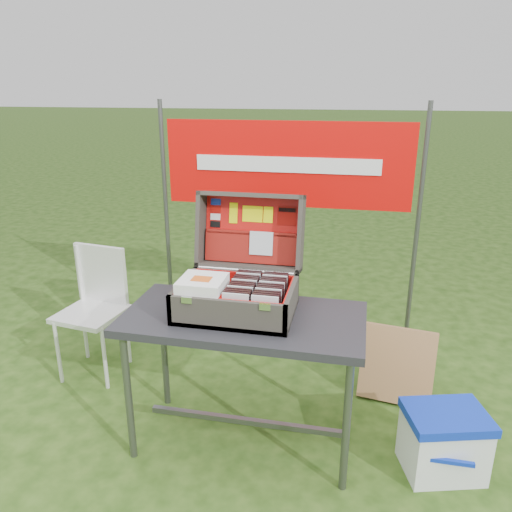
% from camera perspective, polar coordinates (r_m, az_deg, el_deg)
% --- Properties ---
extents(ground, '(80.00, 80.00, 0.00)m').
position_cam_1_polar(ground, '(2.80, -0.60, -20.52)').
color(ground, '#1F3C0E').
rests_on(ground, ground).
extents(table, '(1.17, 0.59, 0.73)m').
position_cam_1_polar(table, '(2.61, -1.38, -14.02)').
color(table, '#222227').
rests_on(table, ground).
extents(table_top, '(1.17, 0.59, 0.04)m').
position_cam_1_polar(table_top, '(2.44, -1.45, -7.20)').
color(table_top, '#222227').
rests_on(table_top, ground).
extents(table_leg_fl, '(0.04, 0.04, 0.69)m').
position_cam_1_polar(table_leg_fl, '(2.59, -14.37, -15.40)').
color(table_leg_fl, '#59595B').
rests_on(table_leg_fl, ground).
extents(table_leg_fr, '(0.04, 0.04, 0.69)m').
position_cam_1_polar(table_leg_fr, '(2.38, 10.29, -18.58)').
color(table_leg_fr, '#59595B').
rests_on(table_leg_fr, ground).
extents(table_leg_bl, '(0.04, 0.04, 0.69)m').
position_cam_1_polar(table_leg_bl, '(2.95, -10.44, -10.60)').
color(table_leg_bl, '#59595B').
rests_on(table_leg_bl, ground).
extents(table_leg_br, '(0.04, 0.04, 0.69)m').
position_cam_1_polar(table_leg_br, '(2.76, 10.66, -12.80)').
color(table_leg_br, '#59595B').
rests_on(table_leg_br, ground).
extents(table_brace, '(1.02, 0.03, 0.03)m').
position_cam_1_polar(table_brace, '(2.75, -1.34, -18.30)').
color(table_brace, '#59595B').
rests_on(table_brace, ground).
extents(suitcase, '(0.56, 0.56, 0.52)m').
position_cam_1_polar(suitcase, '(2.41, -1.97, -0.28)').
color(suitcase, '#423E37').
rests_on(suitcase, table).
extents(suitcase_base_bottom, '(0.56, 0.40, 0.02)m').
position_cam_1_polar(suitcase_base_bottom, '(2.45, -2.24, -6.30)').
color(suitcase_base_bottom, '#423E37').
rests_on(suitcase_base_bottom, table_top).
extents(suitcase_base_wall_front, '(0.56, 0.02, 0.15)m').
position_cam_1_polar(suitcase_base_wall_front, '(2.26, -3.43, -6.82)').
color(suitcase_base_wall_front, '#423E37').
rests_on(suitcase_base_wall_front, table_top).
extents(suitcase_base_wall_back, '(0.56, 0.02, 0.15)m').
position_cam_1_polar(suitcase_base_wall_back, '(2.59, -1.25, -3.29)').
color(suitcase_base_wall_back, '#423E37').
rests_on(suitcase_base_wall_back, table_top).
extents(suitcase_base_wall_left, '(0.02, 0.40, 0.15)m').
position_cam_1_polar(suitcase_base_wall_left, '(2.50, -8.25, -4.38)').
color(suitcase_base_wall_left, '#423E37').
rests_on(suitcase_base_wall_left, table_top).
extents(suitcase_base_wall_right, '(0.02, 0.40, 0.15)m').
position_cam_1_polar(suitcase_base_wall_right, '(2.37, 4.05, -5.46)').
color(suitcase_base_wall_right, '#423E37').
rests_on(suitcase_base_wall_right, table_top).
extents(suitcase_liner_floor, '(0.51, 0.35, 0.01)m').
position_cam_1_polar(suitcase_liner_floor, '(2.44, -2.25, -6.00)').
color(suitcase_liner_floor, red).
rests_on(suitcase_liner_floor, suitcase_base_bottom).
extents(suitcase_latch_left, '(0.05, 0.01, 0.03)m').
position_cam_1_polar(suitcase_latch_left, '(2.27, -7.92, -5.01)').
color(suitcase_latch_left, silver).
rests_on(suitcase_latch_left, suitcase_base_wall_front).
extents(suitcase_latch_right, '(0.05, 0.01, 0.03)m').
position_cam_1_polar(suitcase_latch_right, '(2.18, 1.04, -5.84)').
color(suitcase_latch_right, silver).
rests_on(suitcase_latch_right, suitcase_base_wall_front).
extents(suitcase_hinge, '(0.50, 0.02, 0.02)m').
position_cam_1_polar(suitcase_hinge, '(2.57, -1.21, -1.66)').
color(suitcase_hinge, silver).
rests_on(suitcase_hinge, suitcase_base_wall_back).
extents(suitcase_lid_back, '(0.56, 0.10, 0.39)m').
position_cam_1_polar(suitcase_lid_back, '(2.68, -0.39, 2.98)').
color(suitcase_lid_back, '#423E37').
rests_on(suitcase_lid_back, suitcase_base_wall_back).
extents(suitcase_lid_rim_far, '(0.56, 0.15, 0.05)m').
position_cam_1_polar(suitcase_lid_rim_far, '(2.61, -0.51, 6.99)').
color(suitcase_lid_rim_far, '#423E37').
rests_on(suitcase_lid_rim_far, suitcase_lid_back).
extents(suitcase_lid_rim_near, '(0.56, 0.15, 0.05)m').
position_cam_1_polar(suitcase_lid_rim_near, '(2.64, -0.84, -1.19)').
color(suitcase_lid_rim_near, '#423E37').
rests_on(suitcase_lid_rim_near, suitcase_lid_back).
extents(suitcase_lid_rim_left, '(0.02, 0.23, 0.42)m').
position_cam_1_polar(suitcase_lid_rim_left, '(2.69, -6.27, 3.19)').
color(suitcase_lid_rim_left, '#423E37').
rests_on(suitcase_lid_rim_left, suitcase_lid_back).
extents(suitcase_lid_rim_right, '(0.02, 0.23, 0.42)m').
position_cam_1_polar(suitcase_lid_rim_right, '(2.58, 5.15, 2.53)').
color(suitcase_lid_rim_right, '#423E37').
rests_on(suitcase_lid_rim_right, suitcase_lid_back).
extents(suitcase_lid_liner, '(0.51, 0.08, 0.34)m').
position_cam_1_polar(suitcase_lid_liner, '(2.67, -0.45, 2.96)').
color(suitcase_lid_liner, red).
rests_on(suitcase_lid_liner, suitcase_lid_back).
extents(suitcase_liner_wall_front, '(0.51, 0.01, 0.13)m').
position_cam_1_polar(suitcase_liner_wall_front, '(2.26, -3.34, -6.42)').
color(suitcase_liner_wall_front, red).
rests_on(suitcase_liner_wall_front, suitcase_base_bottom).
extents(suitcase_liner_wall_back, '(0.51, 0.01, 0.13)m').
position_cam_1_polar(suitcase_liner_wall_back, '(2.57, -1.32, -3.18)').
color(suitcase_liner_wall_back, red).
rests_on(suitcase_liner_wall_back, suitcase_base_bottom).
extents(suitcase_liner_wall_left, '(0.01, 0.35, 0.13)m').
position_cam_1_polar(suitcase_liner_wall_left, '(2.49, -7.96, -4.17)').
color(suitcase_liner_wall_left, red).
rests_on(suitcase_liner_wall_left, suitcase_base_bottom).
extents(suitcase_liner_wall_right, '(0.01, 0.35, 0.13)m').
position_cam_1_polar(suitcase_liner_wall_right, '(2.37, 3.72, -5.20)').
color(suitcase_liner_wall_right, red).
rests_on(suitcase_liner_wall_right, suitcase_base_bottom).
extents(suitcase_lid_pocket, '(0.49, 0.06, 0.16)m').
position_cam_1_polar(suitcase_lid_pocket, '(2.66, -0.61, 0.94)').
color(suitcase_lid_pocket, maroon).
rests_on(suitcase_lid_pocket, suitcase_lid_liner).
extents(suitcase_pocket_edge, '(0.48, 0.02, 0.02)m').
position_cam_1_polar(suitcase_pocket_edge, '(2.65, -0.57, 2.64)').
color(suitcase_pocket_edge, maroon).
rests_on(suitcase_pocket_edge, suitcase_lid_pocket).
extents(suitcase_pocket_cd, '(0.12, 0.03, 0.12)m').
position_cam_1_polar(suitcase_pocket_cd, '(2.63, 0.60, 1.46)').
color(suitcase_pocket_cd, silver).
rests_on(suitcase_pocket_cd, suitcase_lid_pocket).
extents(lid_sticker_cc_a, '(0.05, 0.01, 0.03)m').
position_cam_1_polar(lid_sticker_cc_a, '(2.70, -4.61, 6.18)').
color(lid_sticker_cc_a, '#1933B2').
rests_on(lid_sticker_cc_a, suitcase_lid_liner).
extents(lid_sticker_cc_b, '(0.05, 0.01, 0.03)m').
position_cam_1_polar(lid_sticker_cc_b, '(2.71, -4.63, 5.34)').
color(lid_sticker_cc_b, '#9F0C07').
rests_on(lid_sticker_cc_b, suitcase_lid_liner).
extents(lid_sticker_cc_c, '(0.05, 0.01, 0.03)m').
position_cam_1_polar(lid_sticker_cc_c, '(2.71, -4.66, 4.49)').
color(lid_sticker_cc_c, white).
rests_on(lid_sticker_cc_c, suitcase_lid_liner).
extents(lid_sticker_cc_d, '(0.05, 0.01, 0.03)m').
position_cam_1_polar(lid_sticker_cc_d, '(2.71, -4.68, 3.65)').
color(lid_sticker_cc_d, black).
rests_on(lid_sticker_cc_d, suitcase_lid_liner).
extents(lid_card_neon_tall, '(0.04, 0.02, 0.11)m').
position_cam_1_polar(lid_card_neon_tall, '(2.68, -2.59, 4.93)').
color(lid_card_neon_tall, '#EDF105').
rests_on(lid_card_neon_tall, suitcase_lid_liner).
extents(lid_card_neon_main, '(0.11, 0.02, 0.08)m').
position_cam_1_polar(lid_card_neon_main, '(2.66, -0.40, 4.82)').
color(lid_card_neon_main, '#EDF105').
rests_on(lid_card_neon_main, suitcase_lid_liner).
extents(lid_card_neon_small, '(0.05, 0.02, 0.08)m').
position_cam_1_polar(lid_card_neon_small, '(2.64, 1.40, 4.73)').
color(lid_card_neon_small, '#EDF105').
rests_on(lid_card_neon_small, suitcase_lid_liner).
extents(lid_sticker_band, '(0.10, 0.02, 0.10)m').
position_cam_1_polar(lid_sticker_band, '(2.63, 3.54, 4.61)').
color(lid_sticker_band, '#9F0C07').
rests_on(lid_sticker_band, suitcase_lid_liner).
extents(lid_sticker_band_bar, '(0.09, 0.01, 0.02)m').
position_cam_1_polar(lid_sticker_band_bar, '(2.62, 3.58, 5.27)').
color(lid_sticker_band_bar, black).
rests_on(lid_sticker_band_bar, suitcase_lid_liner).
extents(cd_left_0, '(0.12, 0.01, 0.14)m').
position_cam_1_polar(cd_left_0, '(2.27, -2.35, -5.97)').
color(cd_left_0, silver).
rests_on(cd_left_0, suitcase_liner_floor).
extents(cd_left_1, '(0.12, 0.01, 0.14)m').
position_cam_1_polar(cd_left_1, '(2.29, -2.21, -5.75)').
color(cd_left_1, black).
rests_on(cd_left_1, suitcase_liner_floor).
extents(cd_left_2, '(0.12, 0.01, 0.14)m').
position_cam_1_polar(cd_left_2, '(2.31, -2.08, -5.53)').
color(cd_left_2, black).
rests_on(cd_left_2, suitcase_liner_floor).
extents(cd_left_3, '(0.12, 0.01, 0.14)m').
position_cam_1_polar(cd_left_3, '(2.33, -1.95, -5.31)').
color(cd_left_3, black).
rests_on(cd_left_3, suitcase_liner_floor).
extents(cd_left_4, '(0.12, 0.01, 0.14)m').
position_cam_1_polar(cd_left_4, '(2.35, -1.82, -5.09)').
color(cd_left_4, silver).
rests_on(cd_left_4, suitcase_liner_floor).
extents(cd_left_5, '(0.12, 0.01, 0.14)m').
position_cam_1_polar(cd_left_5, '(2.37, -1.70, -4.88)').
color(cd_left_5, black).
rests_on(cd_left_5, suitcase_liner_floor).
extents(cd_left_6, '(0.12, 0.01, 0.14)m').
position_cam_1_polar(cd_left_6, '(2.38, -1.57, -4.68)').
color(cd_left_6, black).
rests_on(cd_left_6, suitcase_liner_floor).
extents(cd_left_7, '(0.12, 0.01, 0.14)m').
position_cam_1_polar(cd_left_7, '(2.40, -1.45, -4.47)').
color(cd_left_7, black).
rests_on(cd_left_7, suitcase_liner_floor).
extents(cd_left_8, '(0.12, 0.01, 0.14)m').
position_cam_1_polar(cd_left_8, '(2.42, -1.33, -4.27)').
color(cd_left_8, silver).
rests_on(cd_left_8, suitcase_liner_floor).
extents(cd_left_9, '(0.12, 0.01, 0.14)m').
position_cam_1_polar(cd_left_9, '(2.44, -1.22, -4.08)').
color(cd_left_9, black).
rests_on(cd_left_9, suitcase_liner_floor).
extents(cd_left_10, '(0.12, 0.01, 0.14)m').
position_cam_1_polar(cd_left_10, '(2.46, -1.10, -3.88)').
color(cd_left_10, black).
rests_on(cd_left_10, suitcase_liner_floor).
extents(cd_left_11, '(0.12, 0.01, 0.14)m').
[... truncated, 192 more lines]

